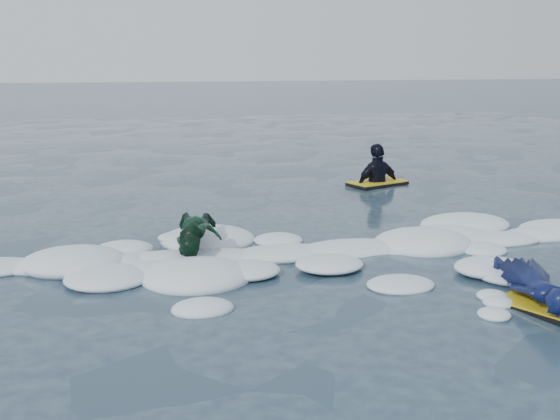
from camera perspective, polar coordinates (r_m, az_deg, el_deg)
The scene contains 5 objects.
ground at distance 7.01m, azimuth -5.32°, elevation -7.20°, with size 120.00×120.00×0.00m, color #192D3D.
foam_band at distance 7.99m, azimuth -6.25°, elevation -4.75°, with size 12.00×3.10×0.30m, color white, non-canonical shape.
prone_woman_unit at distance 7.20m, azimuth 20.13°, elevation -5.87°, with size 0.89×1.53×0.36m.
prone_child_unit at distance 8.39m, azimuth -6.71°, elevation -2.20°, with size 0.84×1.32×0.48m.
waiting_rider_unit at distance 13.12m, azimuth 7.90°, elevation 1.86°, with size 1.23×0.96×1.63m.
Camera 1 is at (-0.77, -6.56, 2.35)m, focal length 45.00 mm.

